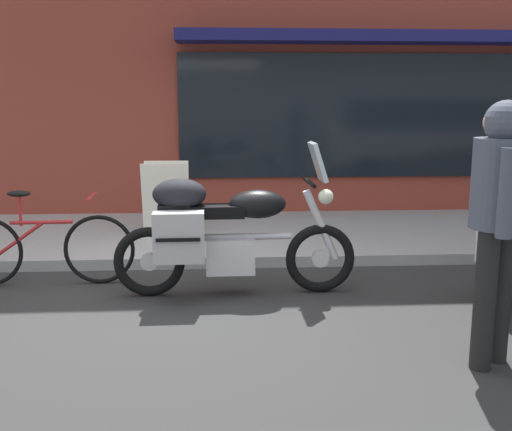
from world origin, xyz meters
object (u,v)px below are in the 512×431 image
touring_motorcycle (221,231)px  parked_bicycle (42,247)px  pedestrian_walking (500,201)px  sandwich_board_sign (166,199)px

touring_motorcycle → parked_bicycle: (-1.72, 0.42, -0.23)m
pedestrian_walking → parked_bicycle: bearing=150.4°
pedestrian_walking → touring_motorcycle: bearing=138.7°
parked_bicycle → pedestrian_walking: 4.12m
sandwich_board_sign → touring_motorcycle: bearing=-71.3°
pedestrian_walking → sandwich_board_sign: (-2.47, 3.58, -0.54)m
pedestrian_walking → sandwich_board_sign: size_ratio=1.94×
touring_motorcycle → parked_bicycle: size_ratio=1.27×
sandwich_board_sign → pedestrian_walking: bearing=-55.4°
sandwich_board_sign → parked_bicycle: bearing=-123.6°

